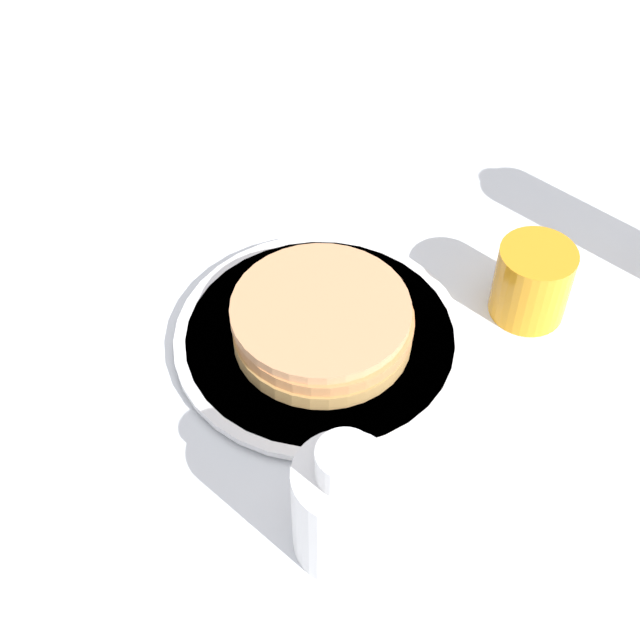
{
  "coord_description": "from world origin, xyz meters",
  "views": [
    {
      "loc": [
        0.34,
        -0.4,
        0.67
      ],
      "look_at": [
        -0.03,
        0.02,
        0.03
      ],
      "focal_mm": 50.0,
      "sensor_mm": 36.0,
      "label": 1
    }
  ],
  "objects_px": {
    "juice_glass": "(532,282)",
    "pancake_stack": "(322,323)",
    "cream_jug": "(343,506)",
    "plate": "(320,338)"
  },
  "relations": [
    {
      "from": "juice_glass",
      "to": "pancake_stack",
      "type": "bearing_deg",
      "value": -125.98
    },
    {
      "from": "pancake_stack",
      "to": "juice_glass",
      "type": "height_order",
      "value": "juice_glass"
    },
    {
      "from": "pancake_stack",
      "to": "cream_jug",
      "type": "distance_m",
      "value": 0.21
    },
    {
      "from": "juice_glass",
      "to": "cream_jug",
      "type": "xyz_separation_m",
      "value": [
        0.03,
        -0.32,
        0.02
      ]
    },
    {
      "from": "plate",
      "to": "cream_jug",
      "type": "xyz_separation_m",
      "value": [
        0.15,
        -0.15,
        0.05
      ]
    },
    {
      "from": "pancake_stack",
      "to": "cream_jug",
      "type": "relative_size",
      "value": 1.36
    },
    {
      "from": "plate",
      "to": "juice_glass",
      "type": "bearing_deg",
      "value": 53.33
    },
    {
      "from": "pancake_stack",
      "to": "plate",
      "type": "bearing_deg",
      "value": 179.81
    },
    {
      "from": "plate",
      "to": "cream_jug",
      "type": "relative_size",
      "value": 2.17
    },
    {
      "from": "pancake_stack",
      "to": "juice_glass",
      "type": "bearing_deg",
      "value": 54.02
    }
  ]
}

